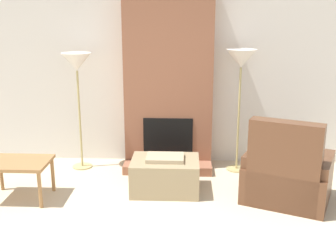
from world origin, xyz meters
TOP-DOWN VIEW (x-y plane):
  - wall_back at (0.00, 3.26)m, footprint 7.11×0.06m
  - fireplace at (0.00, 3.03)m, footprint 1.24×0.67m
  - ottoman at (0.00, 2.08)m, footprint 0.84×0.62m
  - armchair at (1.45, 1.83)m, footprint 1.21×1.14m
  - side_table at (-1.75, 1.78)m, footprint 0.75×0.56m
  - floor_lamp_left at (-1.26, 2.86)m, footprint 0.41×0.41m
  - floor_lamp_right at (0.99, 2.86)m, footprint 0.41×0.41m

SIDE VIEW (x-z plane):
  - ottoman at x=0.00m, z-range -0.02..0.45m
  - armchair at x=1.45m, z-range -0.21..0.84m
  - side_table at x=-1.75m, z-range 0.18..0.66m
  - fireplace at x=0.00m, z-range -0.05..2.55m
  - wall_back at x=0.00m, z-range 0.00..2.60m
  - floor_lamp_left at x=-1.26m, z-range 0.63..2.29m
  - floor_lamp_right at x=0.99m, z-range 0.66..2.37m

